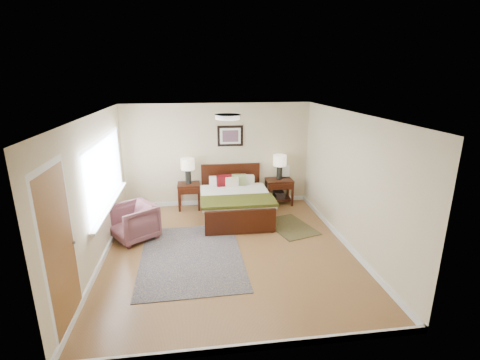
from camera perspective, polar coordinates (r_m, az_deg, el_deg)
The scene contains 18 objects.
floor at distance 6.59m, azimuth -1.82°, elevation -11.44°, with size 5.00×5.00×0.00m, color brown.
back_wall at distance 8.51m, azimuth -3.66°, elevation 4.09°, with size 4.50×0.04×2.50m, color #C6B18F.
front_wall at distance 3.82m, azimuth 2.02°, elevation -12.54°, with size 4.50×0.04×2.50m, color #C6B18F.
left_wall at distance 6.30m, azimuth -22.75°, elevation -1.81°, with size 0.04×5.00×2.50m, color #C6B18F.
right_wall at distance 6.70m, azimuth 17.58°, elevation -0.20°, with size 0.04×5.00×2.50m, color #C6B18F.
ceiling at distance 5.84m, azimuth -2.05°, elevation 10.71°, with size 4.50×5.00×0.02m, color white.
window at distance 6.90m, azimuth -21.02°, elevation 1.04°, with size 0.11×2.72×1.32m.
door at distance 4.81m, azimuth -27.41°, elevation -10.44°, with size 0.06×1.00×2.18m.
ceil_fixture at distance 5.84m, azimuth -2.05°, elevation 10.37°, with size 0.44×0.44×0.08m.
bed at distance 7.87m, azimuth -0.83°, elevation -2.87°, with size 1.57×1.88×1.01m.
wall_art at distance 8.41m, azimuth -1.61°, elevation 7.23°, with size 0.62×0.05×0.50m.
nightstand_left at distance 8.45m, azimuth -8.40°, elevation -1.43°, with size 0.53×0.47×0.63m.
nightstand_right at distance 8.74m, azimuth 6.42°, elevation -1.52°, with size 0.65×0.48×0.64m.
lamp_left at distance 8.31m, azimuth -8.56°, elevation 2.21°, with size 0.32×0.32×0.61m.
lamp_right at distance 8.56m, azimuth 6.54°, elevation 2.82°, with size 0.32×0.32×0.61m.
armchair at distance 7.17m, azimuth -17.03°, elevation -6.63°, with size 0.76×0.79×0.71m, color brown.
rug_persian at distance 6.45m, azimuth -7.96°, elevation -12.25°, with size 1.78×2.52×0.01m, color #0C0D3C.
rug_navy at distance 7.60m, azimuth 8.25°, elevation -7.57°, with size 0.79×1.19×0.01m, color black.
Camera 1 is at (-0.58, -5.78, 3.12)m, focal length 26.00 mm.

